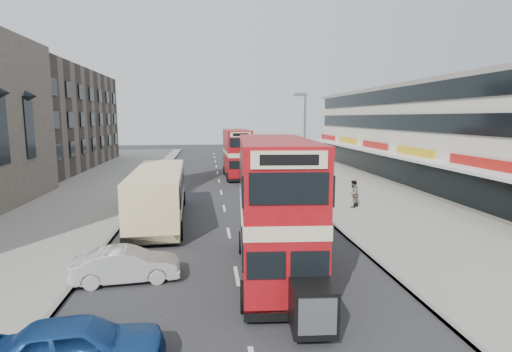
{
  "coord_description": "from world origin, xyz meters",
  "views": [
    {
      "loc": [
        -1.06,
        -13.11,
        6.24
      ],
      "look_at": [
        1.27,
        6.1,
        3.4
      ],
      "focal_mm": 28.06,
      "sensor_mm": 36.0,
      "label": 1
    }
  ],
  "objects_px": {
    "car_left_front": "(127,265)",
    "car_right_b": "(280,183)",
    "bus_main": "(275,207)",
    "bus_second": "(237,153)",
    "coach": "(159,193)",
    "pedestrian_far": "(300,165)",
    "street_lamp": "(304,136)",
    "cyclist": "(269,179)",
    "car_right_a": "(289,189)",
    "car_left_near": "(77,346)",
    "pedestrian_near": "(353,194)"
  },
  "relations": [
    {
      "from": "pedestrian_near",
      "to": "bus_main",
      "type": "bearing_deg",
      "value": 13.07
    },
    {
      "from": "bus_second",
      "to": "car_right_b",
      "type": "height_order",
      "value": "bus_second"
    },
    {
      "from": "bus_main",
      "to": "car_left_front",
      "type": "height_order",
      "value": "bus_main"
    },
    {
      "from": "street_lamp",
      "to": "cyclist",
      "type": "bearing_deg",
      "value": 116.68
    },
    {
      "from": "car_right_b",
      "to": "bus_main",
      "type": "bearing_deg",
      "value": -14.64
    },
    {
      "from": "cyclist",
      "to": "car_left_near",
      "type": "bearing_deg",
      "value": -103.82
    },
    {
      "from": "street_lamp",
      "to": "car_left_near",
      "type": "xyz_separation_m",
      "value": [
        -10.83,
        -21.61,
        -4.07
      ]
    },
    {
      "from": "car_left_front",
      "to": "car_right_b",
      "type": "xyz_separation_m",
      "value": [
        9.39,
        18.86,
        -0.11
      ]
    },
    {
      "from": "car_right_a",
      "to": "car_left_near",
      "type": "bearing_deg",
      "value": -29.94
    },
    {
      "from": "bus_second",
      "to": "pedestrian_near",
      "type": "distance_m",
      "value": 16.9
    },
    {
      "from": "car_left_front",
      "to": "pedestrian_far",
      "type": "height_order",
      "value": "pedestrian_far"
    },
    {
      "from": "street_lamp",
      "to": "pedestrian_near",
      "type": "bearing_deg",
      "value": -67.39
    },
    {
      "from": "car_left_near",
      "to": "bus_second",
      "type": "bearing_deg",
      "value": -18.34
    },
    {
      "from": "coach",
      "to": "car_right_b",
      "type": "bearing_deg",
      "value": 44.24
    },
    {
      "from": "coach",
      "to": "car_right_a",
      "type": "relative_size",
      "value": 2.13
    },
    {
      "from": "car_left_front",
      "to": "car_right_a",
      "type": "bearing_deg",
      "value": -38.41
    },
    {
      "from": "car_left_front",
      "to": "pedestrian_far",
      "type": "relative_size",
      "value": 2.14
    },
    {
      "from": "cyclist",
      "to": "car_right_a",
      "type": "bearing_deg",
      "value": -78.3
    },
    {
      "from": "car_left_near",
      "to": "pedestrian_far",
      "type": "height_order",
      "value": "pedestrian_far"
    },
    {
      "from": "street_lamp",
      "to": "car_left_near",
      "type": "bearing_deg",
      "value": -116.62
    },
    {
      "from": "bus_main",
      "to": "bus_second",
      "type": "height_order",
      "value": "bus_main"
    },
    {
      "from": "coach",
      "to": "cyclist",
      "type": "bearing_deg",
      "value": 50.11
    },
    {
      "from": "car_left_front",
      "to": "street_lamp",
      "type": "bearing_deg",
      "value": -39.85
    },
    {
      "from": "bus_second",
      "to": "car_right_b",
      "type": "distance_m",
      "value": 8.15
    },
    {
      "from": "cyclist",
      "to": "car_left_front",
      "type": "bearing_deg",
      "value": -108.31
    },
    {
      "from": "pedestrian_near",
      "to": "car_left_front",
      "type": "bearing_deg",
      "value": -3.49
    },
    {
      "from": "coach",
      "to": "car_right_a",
      "type": "height_order",
      "value": "coach"
    },
    {
      "from": "pedestrian_far",
      "to": "car_right_a",
      "type": "bearing_deg",
      "value": -110.95
    },
    {
      "from": "bus_main",
      "to": "bus_second",
      "type": "relative_size",
      "value": 1.11
    },
    {
      "from": "pedestrian_near",
      "to": "pedestrian_far",
      "type": "relative_size",
      "value": 1.01
    },
    {
      "from": "car_right_a",
      "to": "street_lamp",
      "type": "bearing_deg",
      "value": 128.31
    },
    {
      "from": "coach",
      "to": "cyclist",
      "type": "xyz_separation_m",
      "value": [
        8.48,
        10.97,
        -1.0
      ]
    },
    {
      "from": "car_right_b",
      "to": "pedestrian_near",
      "type": "bearing_deg",
      "value": 19.86
    },
    {
      "from": "car_right_b",
      "to": "street_lamp",
      "type": "bearing_deg",
      "value": 21.55
    },
    {
      "from": "coach",
      "to": "car_left_near",
      "type": "relative_size",
      "value": 2.64
    },
    {
      "from": "street_lamp",
      "to": "cyclist",
      "type": "height_order",
      "value": "street_lamp"
    },
    {
      "from": "car_right_a",
      "to": "car_right_b",
      "type": "relative_size",
      "value": 1.33
    },
    {
      "from": "car_right_a",
      "to": "bus_second",
      "type": "bearing_deg",
      "value": -169.68
    },
    {
      "from": "coach",
      "to": "pedestrian_far",
      "type": "relative_size",
      "value": 5.99
    },
    {
      "from": "coach",
      "to": "pedestrian_near",
      "type": "relative_size",
      "value": 5.92
    },
    {
      "from": "street_lamp",
      "to": "coach",
      "type": "height_order",
      "value": "street_lamp"
    },
    {
      "from": "bus_second",
      "to": "pedestrian_near",
      "type": "relative_size",
      "value": 4.65
    },
    {
      "from": "car_right_a",
      "to": "car_left_front",
      "type": "bearing_deg",
      "value": -37.48
    },
    {
      "from": "bus_main",
      "to": "car_right_a",
      "type": "bearing_deg",
      "value": -99.62
    },
    {
      "from": "bus_main",
      "to": "car_right_a",
      "type": "relative_size",
      "value": 1.85
    },
    {
      "from": "car_right_a",
      "to": "car_right_b",
      "type": "distance_m",
      "value": 4.21
    },
    {
      "from": "street_lamp",
      "to": "car_left_front",
      "type": "relative_size",
      "value": 2.05
    },
    {
      "from": "car_left_near",
      "to": "coach",
      "type": "bearing_deg",
      "value": -8.22
    },
    {
      "from": "car_left_near",
      "to": "car_left_front",
      "type": "bearing_deg",
      "value": -8.13
    },
    {
      "from": "car_left_near",
      "to": "car_right_a",
      "type": "relative_size",
      "value": 0.81
    }
  ]
}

